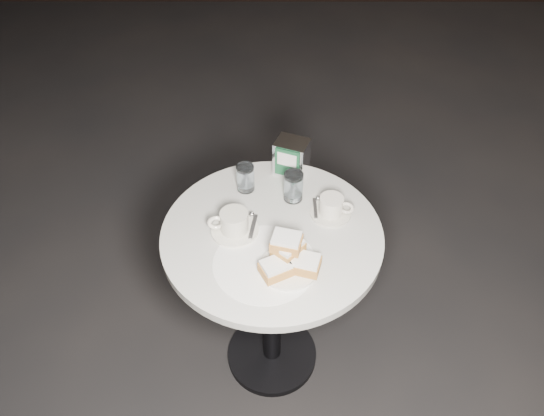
{
  "coord_description": "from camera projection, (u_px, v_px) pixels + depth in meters",
  "views": [
    {
      "loc": [
        0.0,
        -1.14,
        1.96
      ],
      "look_at": [
        0.0,
        0.02,
        0.83
      ],
      "focal_mm": 35.0,
      "sensor_mm": 36.0,
      "label": 1
    }
  ],
  "objects": [
    {
      "name": "cafe_table",
      "position": [
        272.0,
        272.0,
        1.8
      ],
      "size": [
        0.7,
        0.7,
        0.74
      ],
      "color": "black",
      "rests_on": "ground"
    },
    {
      "name": "ground",
      "position": [
        272.0,
        356.0,
        2.18
      ],
      "size": [
        7.0,
        7.0,
        0.0
      ],
      "primitive_type": "plane",
      "color": "black",
      "rests_on": "ground"
    },
    {
      "name": "coffee_cup_left",
      "position": [
        234.0,
        224.0,
        1.64
      ],
      "size": [
        0.17,
        0.17,
        0.08
      ],
      "rotation": [
        0.0,
        0.0,
        0.11
      ],
      "color": "white",
      "rests_on": "cafe_table"
    },
    {
      "name": "beignet_plate",
      "position": [
        289.0,
        259.0,
        1.53
      ],
      "size": [
        0.2,
        0.2,
        0.11
      ],
      "rotation": [
        0.0,
        0.0,
        0.16
      ],
      "color": "white",
      "rests_on": "cafe_table"
    },
    {
      "name": "coffee_cup_right",
      "position": [
        331.0,
        207.0,
        1.7
      ],
      "size": [
        0.16,
        0.16,
        0.07
      ],
      "rotation": [
        0.0,
        0.0,
        -0.26
      ],
      "color": "beige",
      "rests_on": "cafe_table"
    },
    {
      "name": "sugar_spill",
      "position": [
        265.0,
        263.0,
        1.57
      ],
      "size": [
        0.33,
        0.33,
        0.0
      ],
      "primitive_type": "cylinder",
      "rotation": [
        0.0,
        0.0,
        0.06
      ],
      "color": "white",
      "rests_on": "cafe_table"
    },
    {
      "name": "water_glass_left",
      "position": [
        245.0,
        178.0,
        1.77
      ],
      "size": [
        0.08,
        0.08,
        0.1
      ],
      "rotation": [
        0.0,
        0.0,
        -0.41
      ],
      "color": "white",
      "rests_on": "cafe_table"
    },
    {
      "name": "water_glass_right",
      "position": [
        293.0,
        187.0,
        1.74
      ],
      "size": [
        0.08,
        0.08,
        0.1
      ],
      "rotation": [
        0.0,
        0.0,
        -0.22
      ],
      "color": "white",
      "rests_on": "cafe_table"
    },
    {
      "name": "napkin_dispenser",
      "position": [
        291.0,
        157.0,
        1.83
      ],
      "size": [
        0.13,
        0.12,
        0.13
      ],
      "rotation": [
        0.0,
        0.0,
        -0.37
      ],
      "color": "white",
      "rests_on": "cafe_table"
    }
  ]
}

